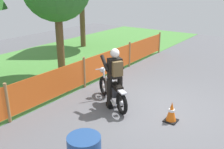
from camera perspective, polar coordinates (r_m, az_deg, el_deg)
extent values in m
cube|color=#5B5B60|center=(7.42, 9.08, -7.16)|extent=(24.00, 24.00, 0.02)
cube|color=#4C8C3D|center=(10.92, -18.44, 0.93)|extent=(24.00, 6.21, 0.01)
cylinder|color=#997547|center=(6.83, -22.29, -5.91)|extent=(0.08, 0.08, 1.05)
cylinder|color=#997547|center=(8.54, -6.19, 0.47)|extent=(0.08, 0.08, 1.05)
cylinder|color=#997547|center=(10.74, 3.93, 4.51)|extent=(0.08, 0.08, 1.05)
cylinder|color=#997547|center=(13.21, 10.51, 7.04)|extent=(0.08, 0.08, 1.05)
cube|color=orange|center=(7.59, -13.33, -2.25)|extent=(2.78, 0.02, 0.85)
cube|color=orange|center=(9.59, -0.56, 2.85)|extent=(2.78, 0.02, 0.85)
cube|color=orange|center=(11.95, 7.56, 6.00)|extent=(2.78, 0.02, 0.85)
cylinder|color=brown|center=(9.80, -11.48, 6.68)|extent=(0.28, 0.28, 2.37)
cylinder|color=brown|center=(14.31, -6.64, 12.16)|extent=(0.28, 0.28, 3.02)
torus|color=black|center=(7.95, -1.85, -2.57)|extent=(0.41, 0.57, 0.61)
cylinder|color=silver|center=(7.95, -1.85, -2.57)|extent=(0.12, 0.14, 0.13)
torus|color=black|center=(6.82, 2.17, -6.45)|extent=(0.41, 0.57, 0.61)
cylinder|color=silver|center=(6.82, 2.17, -6.45)|extent=(0.12, 0.14, 0.13)
cube|color=#38383D|center=(7.27, 0.14, -3.26)|extent=(0.50, 0.61, 0.31)
ellipsoid|color=#B7B7C1|center=(7.38, -0.51, -1.15)|extent=(0.46, 0.54, 0.21)
cube|color=black|center=(6.99, 0.90, -2.58)|extent=(0.46, 0.56, 0.10)
cube|color=silver|center=(6.68, 2.21, -3.86)|extent=(0.31, 0.37, 0.04)
cylinder|color=silver|center=(7.80, -1.72, -0.82)|extent=(0.16, 0.22, 0.54)
sphere|color=white|center=(7.86, -2.14, 1.03)|extent=(0.24, 0.24, 0.17)
cylinder|color=silver|center=(7.66, -1.65, 1.37)|extent=(0.50, 0.33, 0.03)
cylinder|color=silver|center=(7.07, 0.04, -5.99)|extent=(0.34, 0.48, 0.07)
cylinder|color=black|center=(7.11, -0.60, -4.21)|extent=(0.21, 0.21, 0.86)
cube|color=black|center=(7.26, -0.59, -6.89)|extent=(0.23, 0.28, 0.12)
cylinder|color=black|center=(7.22, 1.76, -3.82)|extent=(0.21, 0.21, 0.86)
cube|color=black|center=(7.38, 1.73, -6.47)|extent=(0.23, 0.28, 0.12)
cube|color=black|center=(6.91, 0.61, 1.39)|extent=(0.43, 0.39, 0.56)
cylinder|color=black|center=(6.96, -1.64, 2.56)|extent=(0.34, 0.46, 0.38)
cylinder|color=black|center=(7.12, 1.67, 2.96)|extent=(0.34, 0.46, 0.38)
sphere|color=white|center=(6.79, 0.62, 4.80)|extent=(0.34, 0.34, 0.25)
cube|color=black|center=(6.88, 0.29, 5.00)|extent=(0.17, 0.12, 0.08)
cube|color=brown|center=(6.75, 1.18, 1.30)|extent=(0.32, 0.28, 0.40)
cube|color=black|center=(6.76, 12.97, -9.98)|extent=(0.32, 0.32, 0.03)
cone|color=orange|center=(6.64, 13.14, -7.98)|extent=(0.26, 0.26, 0.50)
cylinder|color=white|center=(6.63, 13.16, -7.79)|extent=(0.15, 0.15, 0.06)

